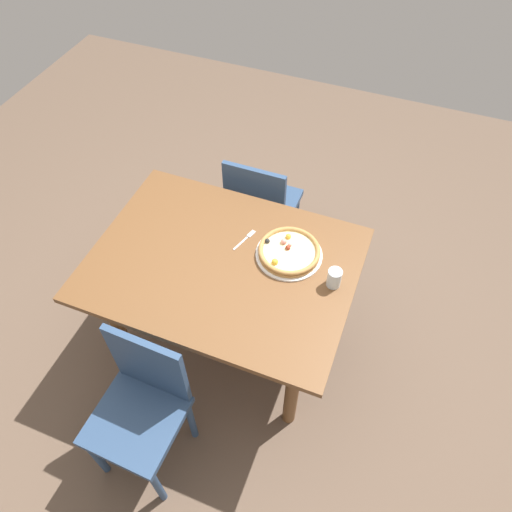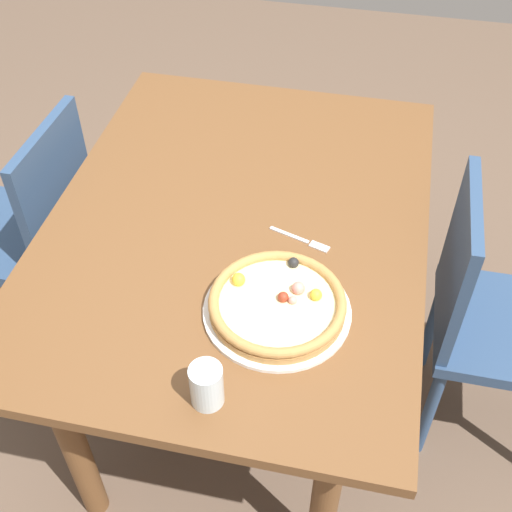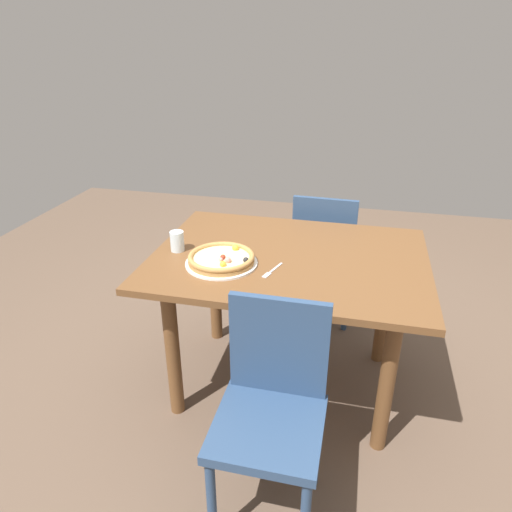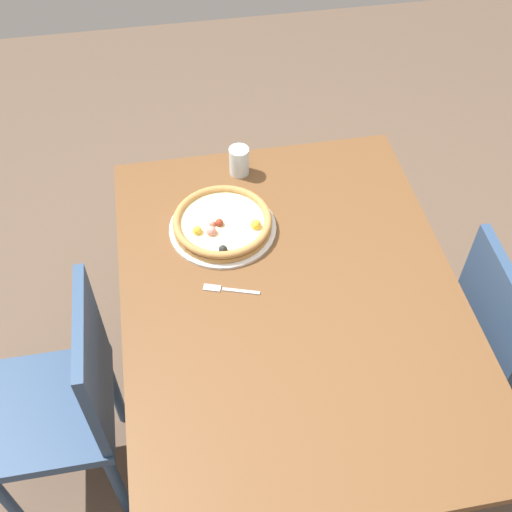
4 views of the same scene
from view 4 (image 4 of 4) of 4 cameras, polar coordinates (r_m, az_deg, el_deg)
The scene contains 8 objects.
ground_plane at distance 2.47m, azimuth 2.50°, elevation -14.52°, with size 6.00×6.00×0.00m, color brown.
dining_table at distance 1.90m, azimuth 3.16°, elevation -5.68°, with size 1.31×0.98×0.78m.
chair_near at distance 2.20m, azimuth 21.99°, elevation -7.68°, with size 0.41×0.41×0.89m.
chair_far at distance 2.03m, azimuth -16.89°, elevation -12.45°, with size 0.40×0.40×0.89m.
plate at distance 1.97m, azimuth -3.04°, elevation 2.58°, with size 0.34×0.34×0.01m, color white.
pizza at distance 1.95m, azimuth -3.07°, elevation 3.06°, with size 0.31×0.31×0.05m.
fork at distance 1.81m, azimuth -2.69°, elevation -3.06°, with size 0.07×0.16×0.00m.
drinking_glass at distance 2.13m, azimuth -1.54°, elevation 8.64°, with size 0.07×0.07×0.10m, color silver.
Camera 4 is at (-1.06, 0.29, 2.21)m, focal length 44.00 mm.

